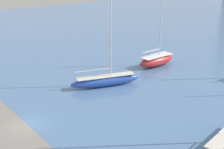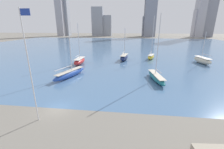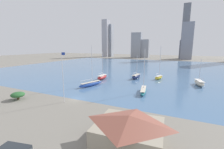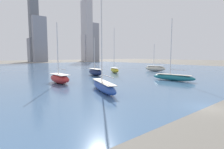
{
  "view_description": "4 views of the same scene",
  "coord_description": "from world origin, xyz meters",
  "px_view_note": "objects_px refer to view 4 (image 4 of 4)",
  "views": [
    {
      "loc": [
        30.75,
        -12.2,
        17.82
      ],
      "look_at": [
        -1.15,
        13.35,
        2.83
      ],
      "focal_mm": 50.0,
      "sensor_mm": 36.0,
      "label": 1
    },
    {
      "loc": [
        10.41,
        -18.78,
        11.85
      ],
      "look_at": [
        7.08,
        9.2,
        2.72
      ],
      "focal_mm": 24.0,
      "sensor_mm": 36.0,
      "label": 2
    },
    {
      "loc": [
        27.03,
        -33.14,
        15.1
      ],
      "look_at": [
        5.48,
        13.79,
        5.41
      ],
      "focal_mm": 24.0,
      "sensor_mm": 36.0,
      "label": 3
    },
    {
      "loc": [
        -20.2,
        -8.12,
        5.74
      ],
      "look_at": [
        -2.03,
        14.21,
        2.69
      ],
      "focal_mm": 28.0,
      "sensor_mm": 36.0,
      "label": 4
    }
  ],
  "objects_px": {
    "sailboat_yellow": "(115,70)",
    "sailboat_cream": "(155,68)",
    "sailboat_navy": "(95,72)",
    "sailboat_teal": "(173,77)",
    "sailboat_red": "(60,78)",
    "sailboat_blue": "(103,86)"
  },
  "relations": [
    {
      "from": "sailboat_teal",
      "to": "sailboat_yellow",
      "type": "bearing_deg",
      "value": 76.13
    },
    {
      "from": "sailboat_red",
      "to": "sailboat_yellow",
      "type": "relative_size",
      "value": 0.83
    },
    {
      "from": "sailboat_yellow",
      "to": "sailboat_navy",
      "type": "bearing_deg",
      "value": -143.76
    },
    {
      "from": "sailboat_teal",
      "to": "sailboat_cream",
      "type": "xyz_separation_m",
      "value": [
        17.75,
        18.53,
        0.22
      ]
    },
    {
      "from": "sailboat_red",
      "to": "sailboat_navy",
      "type": "bearing_deg",
      "value": 28.56
    },
    {
      "from": "sailboat_navy",
      "to": "sailboat_yellow",
      "type": "distance_m",
      "value": 10.39
    },
    {
      "from": "sailboat_yellow",
      "to": "sailboat_cream",
      "type": "bearing_deg",
      "value": 2.12
    },
    {
      "from": "sailboat_red",
      "to": "sailboat_yellow",
      "type": "distance_m",
      "value": 26.34
    },
    {
      "from": "sailboat_red",
      "to": "sailboat_yellow",
      "type": "bearing_deg",
      "value": 24.01
    },
    {
      "from": "sailboat_yellow",
      "to": "sailboat_cream",
      "type": "xyz_separation_m",
      "value": [
        16.0,
        -4.99,
        0.05
      ]
    },
    {
      "from": "sailboat_red",
      "to": "sailboat_teal",
      "type": "xyz_separation_m",
      "value": [
        22.34,
        -12.86,
        -0.19
      ]
    },
    {
      "from": "sailboat_blue",
      "to": "sailboat_yellow",
      "type": "relative_size",
      "value": 1.01
    },
    {
      "from": "sailboat_teal",
      "to": "sailboat_cream",
      "type": "height_order",
      "value": "sailboat_teal"
    },
    {
      "from": "sailboat_yellow",
      "to": "sailboat_cream",
      "type": "relative_size",
      "value": 1.5
    },
    {
      "from": "sailboat_navy",
      "to": "sailboat_teal",
      "type": "xyz_separation_m",
      "value": [
        8.19,
        -20.51,
        -0.2
      ]
    },
    {
      "from": "sailboat_navy",
      "to": "sailboat_cream",
      "type": "bearing_deg",
      "value": 4.15
    },
    {
      "from": "sailboat_red",
      "to": "sailboat_blue",
      "type": "xyz_separation_m",
      "value": [
        1.96,
        -12.93,
        -0.1
      ]
    },
    {
      "from": "sailboat_blue",
      "to": "sailboat_yellow",
      "type": "distance_m",
      "value": 32.34
    },
    {
      "from": "sailboat_red",
      "to": "sailboat_blue",
      "type": "distance_m",
      "value": 13.08
    },
    {
      "from": "sailboat_blue",
      "to": "sailboat_red",
      "type": "bearing_deg",
      "value": 117.75
    },
    {
      "from": "sailboat_navy",
      "to": "sailboat_teal",
      "type": "bearing_deg",
      "value": -59.7
    },
    {
      "from": "sailboat_navy",
      "to": "sailboat_yellow",
      "type": "xyz_separation_m",
      "value": [
        9.95,
        3.0,
        -0.03
      ]
    }
  ]
}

